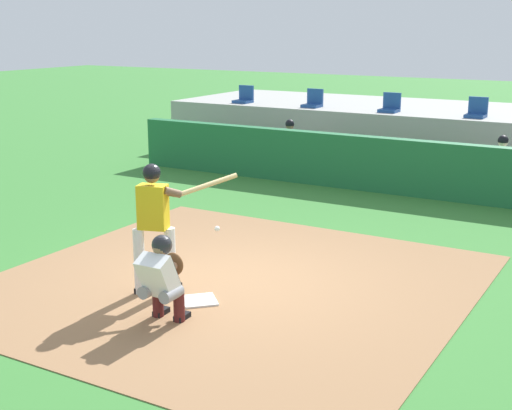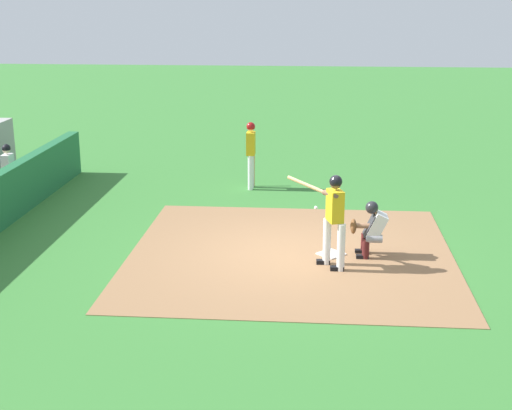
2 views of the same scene
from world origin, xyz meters
name	(u,v)px [view 1 (image 1 of 2)]	position (x,y,z in m)	size (l,w,h in m)	color
ground_plane	(231,284)	(0.00, 0.00, 0.00)	(80.00, 80.00, 0.00)	#387A33
dirt_infield	(231,283)	(0.00, 0.00, 0.01)	(6.40, 6.40, 0.01)	#936B47
home_plate	(199,300)	(0.00, -0.80, 0.02)	(0.44, 0.44, 0.02)	white
batter_at_plate	(156,220)	(-0.68, -0.80, 1.04)	(1.02, 1.13, 1.80)	silver
catcher_crouched	(163,275)	(-0.01, -1.55, 0.61)	(0.49, 1.44, 1.13)	gray
dugout_wall	(390,166)	(0.00, 6.50, 0.60)	(13.00, 0.30, 1.20)	#1E6638
dugout_bench	(405,174)	(0.00, 7.50, 0.23)	(11.80, 0.44, 0.45)	olive
dugout_player_0	(287,145)	(-2.96, 7.34, 0.67)	(0.49, 0.70, 1.30)	#939399
dugout_player_1	(500,165)	(2.12, 7.34, 0.67)	(0.49, 0.70, 1.30)	#939399
stands_platform	(447,135)	(0.00, 10.90, 0.70)	(15.00, 4.40, 1.40)	#9E9E99
stadium_seat_0	(244,98)	(-5.42, 9.38, 1.53)	(0.46, 0.46, 0.48)	#1E478C
stadium_seat_1	(313,102)	(-3.25, 9.38, 1.53)	(0.46, 0.46, 0.48)	#1E478C
stadium_seat_2	(390,107)	(-1.08, 9.38, 1.53)	(0.46, 0.46, 0.48)	#1E478C
stadium_seat_3	(477,112)	(1.08, 9.38, 1.53)	(0.46, 0.46, 0.48)	#1E478C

